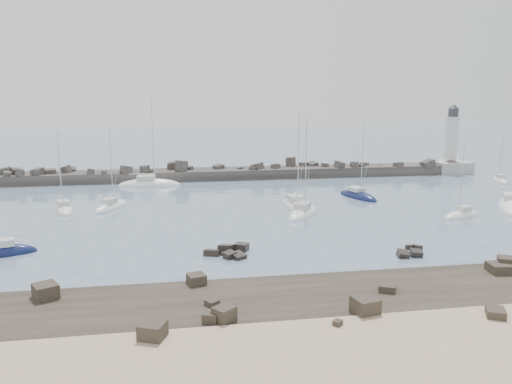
# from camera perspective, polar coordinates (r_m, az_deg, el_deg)

# --- Properties ---
(ground) EXTENTS (400.00, 400.00, 0.00)m
(ground) POSITION_cam_1_polar(r_m,az_deg,el_deg) (58.87, -0.16, -4.41)
(ground) COLOR slate
(ground) RESTS_ON ground
(sand_strip) EXTENTS (140.00, 14.00, 1.00)m
(sand_strip) POSITION_cam_1_polar(r_m,az_deg,el_deg) (30.09, 10.42, -20.53)
(sand_strip) COLOR tan
(sand_strip) RESTS_ON ground
(rock_shelf) EXTENTS (140.00, 12.14, 1.93)m
(rock_shelf) POSITION_cam_1_polar(r_m,az_deg,el_deg) (38.52, 5.05, -12.98)
(rock_shelf) COLOR black
(rock_shelf) RESTS_ON ground
(rock_cluster_near) EXTENTS (4.92, 4.29, 1.53)m
(rock_cluster_near) POSITION_cam_1_polar(r_m,az_deg,el_deg) (50.38, -3.19, -7.00)
(rock_cluster_near) COLOR black
(rock_cluster_near) RESTS_ON ground
(rock_cluster_far) EXTENTS (3.72, 3.61, 1.49)m
(rock_cluster_far) POSITION_cam_1_polar(r_m,az_deg,el_deg) (52.50, 17.18, -6.70)
(rock_cluster_far) COLOR black
(rock_cluster_far) RESTS_ON ground
(breakwater) EXTENTS (115.00, 6.85, 5.30)m
(breakwater) POSITION_cam_1_polar(r_m,az_deg,el_deg) (95.25, -8.43, 1.62)
(breakwater) COLOR #322F2D
(breakwater) RESTS_ON ground
(lighthouse) EXTENTS (7.00, 7.00, 14.60)m
(lighthouse) POSITION_cam_1_polar(r_m,az_deg,el_deg) (110.23, 21.30, 3.72)
(lighthouse) COLOR #9B9B96
(lighthouse) RESTS_ON ground
(sailboat_1) EXTENTS (4.33, 7.75, 11.79)m
(sailboat_1) POSITION_cam_1_polar(r_m,az_deg,el_deg) (73.66, -21.14, -1.91)
(sailboat_1) COLOR white
(sailboat_1) RESTS_ON ground
(sailboat_2) EXTENTS (6.77, 3.49, 10.53)m
(sailboat_2) POSITION_cam_1_polar(r_m,az_deg,el_deg) (56.17, -27.00, -6.25)
(sailboat_2) COLOR #101944
(sailboat_2) RESTS_ON ground
(sailboat_3) EXTENTS (5.35, 7.64, 11.76)m
(sailboat_3) POSITION_cam_1_polar(r_m,az_deg,el_deg) (73.12, -16.23, -1.69)
(sailboat_3) COLOR white
(sailboat_3) RESTS_ON ground
(sailboat_4) EXTENTS (11.03, 4.09, 16.95)m
(sailboat_4) POSITION_cam_1_polar(r_m,az_deg,el_deg) (89.47, -12.09, 0.78)
(sailboat_4) COLOR white
(sailboat_4) RESTS_ON ground
(sailboat_5) EXTENTS (3.48, 9.12, 14.18)m
(sailboat_5) POSITION_cam_1_polar(r_m,az_deg,el_deg) (70.57, 4.59, -1.72)
(sailboat_5) COLOR white
(sailboat_5) RESTS_ON ground
(sailboat_6) EXTENTS (7.07, 8.70, 13.77)m
(sailboat_6) POSITION_cam_1_polar(r_m,az_deg,el_deg) (66.76, 5.41, -2.47)
(sailboat_6) COLOR white
(sailboat_6) RESTS_ON ground
(sailboat_7) EXTENTS (5.03, 8.78, 13.21)m
(sailboat_7) POSITION_cam_1_polar(r_m,az_deg,el_deg) (79.19, 11.56, -0.52)
(sailboat_7) COLOR #101944
(sailboat_7) RESTS_ON ground
(sailboat_8) EXTENTS (6.61, 4.24, 10.21)m
(sailboat_8) POSITION_cam_1_polar(r_m,az_deg,el_deg) (70.54, 22.43, -2.55)
(sailboat_8) COLOR white
(sailboat_8) RESTS_ON ground
(sailboat_9) EXTENTS (9.39, 11.59, 18.07)m
(sailboat_9) POSITION_cam_1_polar(r_m,az_deg,el_deg) (79.01, 27.20, -1.54)
(sailboat_9) COLOR white
(sailboat_9) RESTS_ON ground
(sailboat_10) EXTENTS (3.90, 6.54, 10.11)m
(sailboat_10) POSITION_cam_1_polar(r_m,az_deg,el_deg) (102.04, 26.13, 1.13)
(sailboat_10) COLOR white
(sailboat_10) RESTS_ON ground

